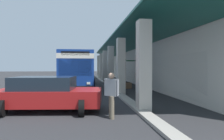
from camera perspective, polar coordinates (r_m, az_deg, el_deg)
The scene contains 7 objects.
ground at distance 22.71m, azimuth 9.24°, elevation -3.82°, with size 120.00×120.00×0.00m, color #2D2D30.
curb_strip at distance 20.72m, azimuth -1.84°, elevation -4.10°, with size 36.65×0.50×0.12m, color #9E998E.
plaza_building at distance 23.82m, azimuth 21.95°, elevation 5.55°, with size 30.84×16.55×7.63m.
transit_bus at distance 18.77m, azimuth -10.20°, elevation 0.84°, with size 11.21×2.85×3.34m.
parked_sedan_red at distance 8.53m, azimuth -18.81°, elevation -6.75°, with size 2.79×4.59×1.47m.
pedestrian at distance 6.96m, azimuth -0.15°, elevation -6.88°, with size 0.54×0.51×1.67m.
potted_palm at distance 16.80m, azimuth 3.92°, elevation -3.55°, with size 1.98×1.85×2.59m.
Camera 1 is at (21.57, 1.16, 1.89)m, focal length 30.27 mm.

